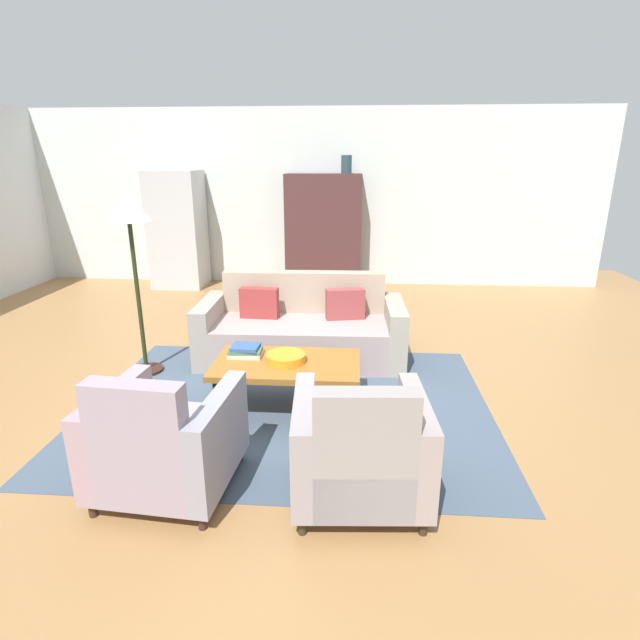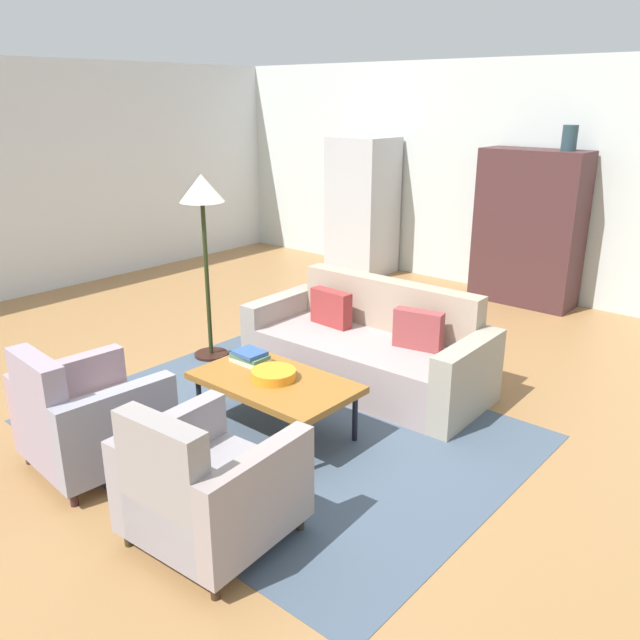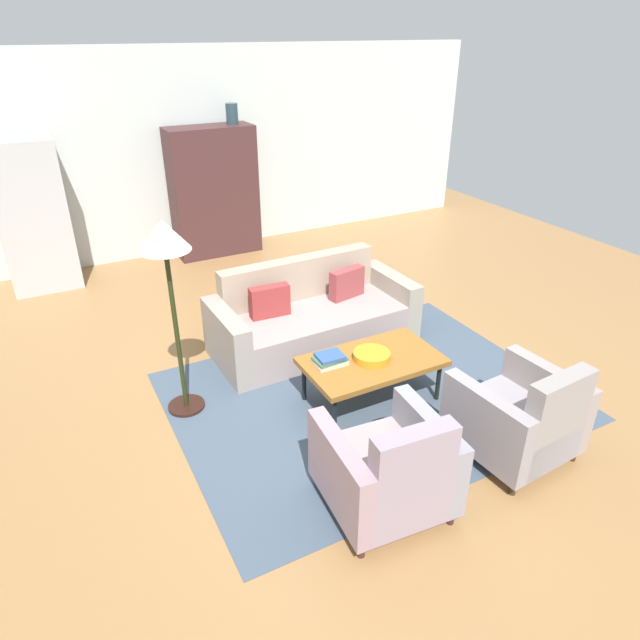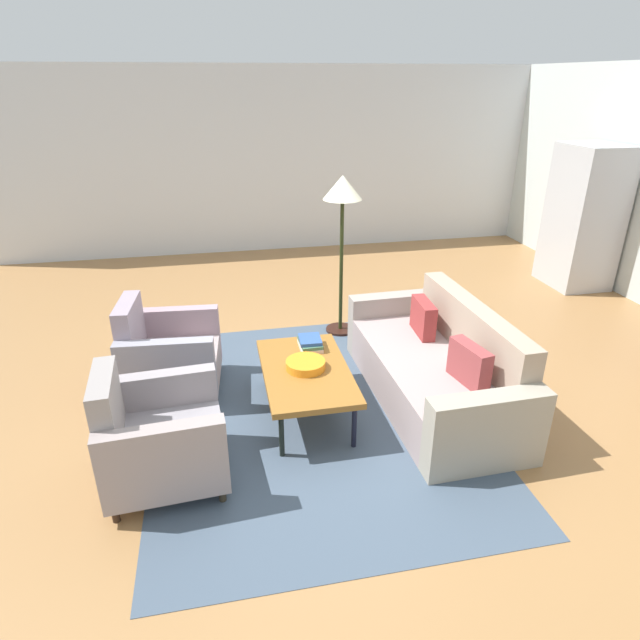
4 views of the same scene
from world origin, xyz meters
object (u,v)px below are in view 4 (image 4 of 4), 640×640
Objects in this scene: coffee_table at (306,373)px; book_stack at (310,343)px; fruit_bowl at (306,365)px; couch at (439,369)px; armchair_right at (154,439)px; armchair_left at (165,357)px; floor_lamp at (342,203)px; refrigerator at (584,218)px.

book_stack reaches higher than coffee_table.
couch is at bearing 89.76° from fruit_bowl.
armchair_left is at bearing 176.06° from armchair_right.
couch is 1.16m from book_stack.
fruit_bowl is at bearing 67.47° from armchair_left.
armchair_left reaches higher than couch.
armchair_right reaches higher than fruit_bowl.
book_stack is (-0.36, 0.10, 0.01)m from fruit_bowl.
armchair_right is at bearing 102.96° from couch.
couch is 1.19m from coffee_table.
couch is 2.41× the size of armchair_right.
armchair_left is 2.31m from floor_lamp.
armchair_left is at bearing -63.71° from floor_lamp.
couch is at bearing -51.64° from refrigerator.
floor_lamp is at bearing 154.08° from book_stack.
fruit_bowl is 4.78m from refrigerator.
armchair_right reaches higher than book_stack.
fruit_bowl is (-0.61, 1.17, 0.12)m from armchair_right.
fruit_bowl is at bearing 88.25° from couch.
coffee_table is 4.32× the size of book_stack.
floor_lamp is at bearing 120.91° from armchair_left.
fruit_bowl is at bearing -16.16° from book_stack.
floor_lamp is (0.84, -3.49, 0.52)m from refrigerator.
refrigerator reaches higher than couch.
fruit_bowl is at bearing -60.58° from refrigerator.
floor_lamp is (-1.50, 0.66, 0.98)m from fruit_bowl.
book_stack is at bearing 123.42° from armchair_right.
armchair_left reaches higher than book_stack.
armchair_right is at bearing -62.60° from coffee_table.
armchair_left is (-0.60, -2.35, 0.06)m from couch.
book_stack is 4.53m from refrigerator.
fruit_bowl is (0.60, 1.17, 0.12)m from armchair_left.
book_stack is at bearing 163.84° from fruit_bowl.
armchair_right reaches higher than couch.
book_stack is (-0.97, 1.27, 0.13)m from armchair_right.
armchair_right is at bearing -52.64° from book_stack.
floor_lamp reaches higher than book_stack.
fruit_bowl is (-0.01, -0.00, 0.07)m from coffee_table.
floor_lamp is (-1.51, 0.66, 1.06)m from coffee_table.
refrigerator is 3.63m from floor_lamp.
armchair_left is at bearing -71.86° from refrigerator.
armchair_left is at bearing -100.71° from book_stack.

